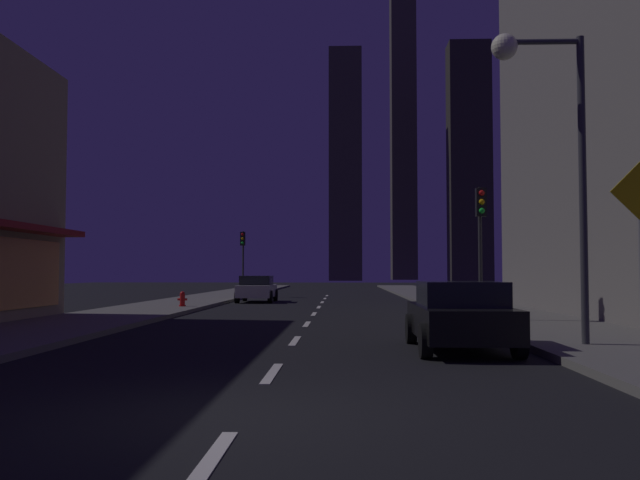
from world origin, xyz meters
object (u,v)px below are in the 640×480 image
object	(u,v)px
car_parked_near	(460,315)
fire_hydrant_far_left	(182,299)
traffic_light_far_left	(243,249)
car_parked_far	(257,289)
traffic_light_near_right	(481,223)
street_lamp_right	(542,111)

from	to	relation	value
car_parked_near	fire_hydrant_far_left	distance (m)	17.95
fire_hydrant_far_left	traffic_light_far_left	xyz separation A→B (m)	(0.40, 15.10, 2.74)
car_parked_far	traffic_light_far_left	size ratio (longest dim) A/B	1.01
traffic_light_near_right	street_lamp_right	xyz separation A→B (m)	(-0.12, -7.18, 1.87)
fire_hydrant_far_left	car_parked_near	bearing A→B (deg)	-58.04
car_parked_far	traffic_light_near_right	bearing A→B (deg)	-59.87
car_parked_far	traffic_light_near_right	world-z (taller)	traffic_light_near_right
car_parked_near	fire_hydrant_far_left	xyz separation A→B (m)	(-9.50, 15.23, -0.29)
car_parked_far	street_lamp_right	xyz separation A→B (m)	(8.98, -22.86, 4.33)
car_parked_near	traffic_light_far_left	world-z (taller)	traffic_light_far_left
car_parked_far	fire_hydrant_far_left	size ratio (longest dim) A/B	6.48
traffic_light_near_right	car_parked_far	bearing A→B (deg)	120.13
street_lamp_right	fire_hydrant_far_left	bearing A→B (deg)	126.55
traffic_light_far_left	street_lamp_right	distance (m)	32.27
traffic_light_far_left	car_parked_near	bearing A→B (deg)	-73.30
car_parked_near	traffic_light_near_right	distance (m)	7.83
street_lamp_right	car_parked_near	bearing A→B (deg)	-179.59
car_parked_far	traffic_light_near_right	xyz separation A→B (m)	(9.10, -15.68, 2.45)
traffic_light_far_left	street_lamp_right	size ratio (longest dim) A/B	0.64
traffic_light_far_left	street_lamp_right	xyz separation A→B (m)	(10.88, -30.32, 1.87)
traffic_light_near_right	street_lamp_right	world-z (taller)	street_lamp_right
car_parked_far	traffic_light_near_right	size ratio (longest dim) A/B	1.01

